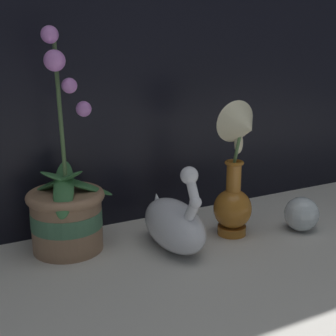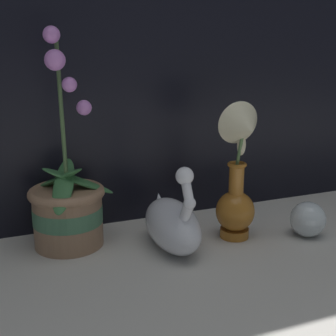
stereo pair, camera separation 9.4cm
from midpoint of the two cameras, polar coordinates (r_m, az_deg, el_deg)
ground_plane at (r=0.89m, az=3.45°, el=-12.10°), size 2.80×2.80×0.00m
orchid_potted_plant at (r=0.96m, az=-15.04°, el=-5.01°), size 0.17×0.18×0.44m
swan_figurine at (r=0.94m, az=-2.16°, el=-6.72°), size 0.10×0.20×0.19m
blue_vase at (r=0.98m, az=5.67°, el=-1.13°), size 0.09×0.10×0.29m
glass_sphere at (r=1.06m, az=13.58°, el=-5.52°), size 0.08×0.08×0.08m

